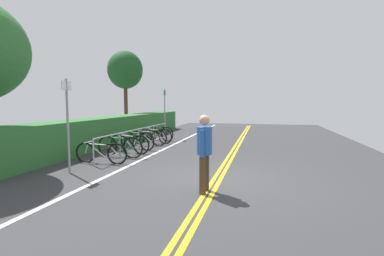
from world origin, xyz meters
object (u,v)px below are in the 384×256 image
Objects in this scene: pedestrian at (204,148)px; tree_mid at (125,70)px; bicycle_6 at (159,133)px; bike_rack at (139,134)px; bicycle_2 at (130,144)px; bicycle_3 at (137,140)px; sign_post_far at (165,109)px; bicycle_4 at (148,138)px; sign_post_near at (68,117)px; bicycle_0 at (101,153)px; bicycle_1 at (120,147)px; bicycle_5 at (155,136)px.

tree_mid reaches higher than pedestrian.
bike_rack is at bearing -177.00° from bicycle_6.
bicycle_3 is (0.82, 0.09, 0.01)m from bicycle_2.
sign_post_far is (0.94, 0.03, 1.17)m from bicycle_6.
bicycle_4 is 0.65× the size of sign_post_near.
bicycle_0 is 5.42m from bicycle_6.
bicycle_4 is 2.93m from sign_post_far.
bicycle_0 is 3.68m from bicycle_4.
bicycle_4 is at bearing 0.76° from bicycle_2.
sign_post_far is (8.39, 3.83, 0.59)m from pedestrian.
bicycle_1 is 1.07× the size of bicycle_4.
bicycle_1 is (-1.73, -0.08, -0.27)m from bike_rack.
bicycle_2 is 9.24m from tree_mid.
bike_rack reaches higher than bicycle_3.
bike_rack is at bearing -179.36° from bicycle_4.
tree_mid is (3.05, 3.79, 2.43)m from sign_post_far.
bicycle_0 is 1.02m from bicycle_1.
bicycle_3 is at bearing 177.50° from bicycle_5.
bicycle_1 reaches higher than bicycle_3.
bicycle_6 is 0.64× the size of sign_post_far.
bicycle_2 reaches higher than bicycle_0.
bicycle_5 is 7.25m from tree_mid.
bicycle_4 is 5.13m from sign_post_near.
sign_post_far reaches higher than bicycle_6.
bicycle_1 is at bearing -5.87° from sign_post_near.
sign_post_far reaches higher than sign_post_near.
bicycle_1 is 4.74m from pedestrian.
bicycle_3 is 6.06m from pedestrian.
bicycle_5 is (1.83, -0.08, -0.02)m from bicycle_3.
bicycle_5 is 2.19m from sign_post_far.
bicycle_1 is 2.67m from bicycle_4.
bicycle_0 is 1.01× the size of bicycle_2.
bicycle_4 is at bearing -176.53° from sign_post_far.
sign_post_near is (-2.33, 0.24, 1.13)m from bicycle_1.
bike_rack is 3.75× the size of bicycle_5.
bike_rack is 0.90m from bicycle_2.
sign_post_far is at bearing 2.70° from bicycle_1.
bicycle_0 is 0.70× the size of sign_post_near.
pedestrian is at bearing -100.59° from sign_post_near.
sign_post_near reaches higher than bicycle_2.
pedestrian is (-3.05, -3.58, 0.57)m from bicycle_1.
bicycle_3 reaches higher than bicycle_5.
bicycle_4 is (3.68, -0.01, 0.02)m from bicycle_0.
bike_rack is 3.71× the size of bicycle_1.
tree_mid is at bearing 51.16° from sign_post_far.
bicycle_6 is at bearing 1.26° from bicycle_0.
sign_post_near is (-1.32, 0.14, 1.17)m from bicycle_0.
bike_rack is 1.81m from bicycle_5.
bicycle_5 is 1.05× the size of bicycle_6.
sign_post_near is at bearing 174.13° from bicycle_1.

